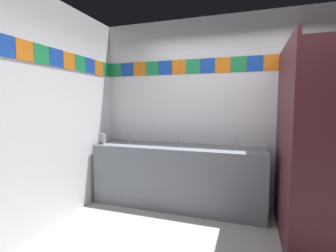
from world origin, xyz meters
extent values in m
cube|color=silver|center=(0.00, 1.47, 1.38)|extent=(3.95, 0.08, 2.76)
cube|color=#1E8C4C|center=(-1.86, 1.43, 2.05)|extent=(0.21, 0.01, 0.21)
cube|color=#1947B7|center=(-1.64, 1.43, 2.05)|extent=(0.21, 0.01, 0.21)
cube|color=orange|center=(-1.43, 1.43, 2.05)|extent=(0.21, 0.01, 0.21)
cube|color=#1E8C4C|center=(-1.21, 1.43, 2.05)|extent=(0.21, 0.01, 0.21)
cube|color=#1947B7|center=(-0.99, 1.43, 2.05)|extent=(0.21, 0.01, 0.21)
cube|color=orange|center=(-0.77, 1.43, 2.05)|extent=(0.21, 0.01, 0.21)
cube|color=#1E8C4C|center=(-0.55, 1.43, 2.05)|extent=(0.21, 0.01, 0.21)
cube|color=#1947B7|center=(-0.33, 1.43, 2.05)|extent=(0.21, 0.01, 0.21)
cube|color=orange|center=(-0.11, 1.43, 2.05)|extent=(0.21, 0.01, 0.21)
cube|color=#1E8C4C|center=(0.11, 1.43, 2.05)|extent=(0.21, 0.01, 0.21)
cube|color=#1947B7|center=(0.33, 1.43, 2.05)|extent=(0.21, 0.01, 0.21)
cube|color=orange|center=(0.55, 1.43, 2.05)|extent=(0.21, 0.01, 0.21)
cube|color=#1E8C4C|center=(0.77, 1.43, 2.05)|extent=(0.21, 0.01, 0.21)
cube|color=#1947B7|center=(0.99, 1.43, 2.05)|extent=(0.21, 0.01, 0.21)
cube|color=orange|center=(1.21, 1.43, 2.05)|extent=(0.21, 0.01, 0.21)
cube|color=silver|center=(-2.01, 0.00, 1.38)|extent=(0.08, 2.87, 2.76)
cube|color=#1947B7|center=(-1.97, -0.44, 2.05)|extent=(0.01, 0.21, 0.21)
cube|color=orange|center=(-1.97, -0.22, 2.05)|extent=(0.01, 0.21, 0.21)
cube|color=#1E8C4C|center=(-1.97, 0.00, 2.05)|extent=(0.01, 0.21, 0.21)
cube|color=#1947B7|center=(-1.97, 0.22, 2.05)|extent=(0.01, 0.21, 0.21)
cube|color=orange|center=(-1.97, 0.44, 2.05)|extent=(0.01, 0.21, 0.21)
cube|color=#1E8C4C|center=(-1.97, 0.66, 2.05)|extent=(0.01, 0.21, 0.21)
cube|color=#1947B7|center=(-1.97, 0.88, 2.05)|extent=(0.01, 0.21, 0.21)
cube|color=orange|center=(-1.97, 1.10, 2.05)|extent=(0.01, 0.21, 0.21)
cube|color=#1E8C4C|center=(-1.97, 1.32, 2.05)|extent=(0.01, 0.21, 0.21)
cube|color=slate|center=(-0.70, 1.13, 0.44)|extent=(2.45, 0.61, 0.88)
cube|color=slate|center=(-0.70, 1.42, 0.84)|extent=(2.45, 0.03, 0.08)
cylinder|color=#F4EEC8|center=(-1.52, 1.10, 0.83)|extent=(0.34, 0.34, 0.10)
cylinder|color=#F4EEC8|center=(-0.70, 1.10, 0.83)|extent=(0.34, 0.34, 0.10)
cylinder|color=#F4EEC8|center=(0.12, 1.10, 0.83)|extent=(0.34, 0.34, 0.10)
cylinder|color=silver|center=(-1.52, 1.24, 0.91)|extent=(0.04, 0.04, 0.05)
cylinder|color=silver|center=(-1.52, 1.19, 0.98)|extent=(0.02, 0.06, 0.09)
cylinder|color=silver|center=(-0.70, 1.24, 0.91)|extent=(0.04, 0.04, 0.05)
cylinder|color=silver|center=(-0.70, 1.19, 0.98)|extent=(0.02, 0.06, 0.09)
cylinder|color=silver|center=(0.12, 1.24, 0.91)|extent=(0.04, 0.04, 0.05)
cylinder|color=silver|center=(0.12, 1.19, 0.98)|extent=(0.02, 0.06, 0.09)
cube|color=gray|center=(-1.84, 0.95, 0.96)|extent=(0.09, 0.07, 0.16)
cylinder|color=black|center=(-1.84, 0.90, 0.90)|extent=(0.02, 0.02, 0.03)
cube|color=#471E23|center=(0.65, 0.76, 1.08)|extent=(0.04, 1.34, 2.15)
cylinder|color=silver|center=(0.67, 0.11, 1.18)|extent=(0.02, 0.02, 0.10)
cube|color=white|center=(1.29, 1.19, 0.57)|extent=(0.34, 0.17, 0.34)
camera|label=1|loc=(0.28, -2.23, 1.49)|focal=26.20mm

